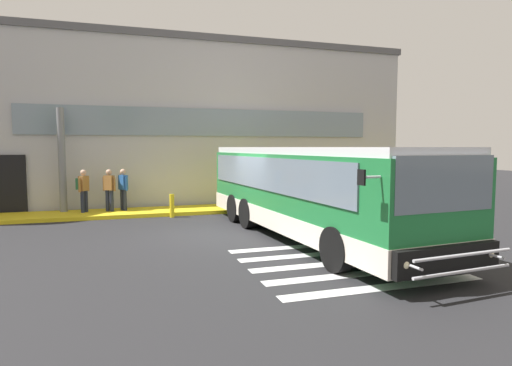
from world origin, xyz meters
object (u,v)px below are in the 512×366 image
bus_main_foreground (309,193)px  safety_bollard_yellow (172,206)px  entry_support_column (62,160)px  passenger_at_curb_edge (123,187)px  passenger_by_doorway (109,188)px  passenger_near_column (83,188)px

bus_main_foreground → safety_bollard_yellow: (-3.47, 4.95, -0.88)m
entry_support_column → bus_main_foreground: entry_support_column is taller
bus_main_foreground → passenger_at_curb_edge: (-5.23, 6.39, -0.25)m
bus_main_foreground → safety_bollard_yellow: bus_main_foreground is taller
passenger_by_doorway → passenger_at_curb_edge: same height
entry_support_column → passenger_at_curb_edge: entry_support_column is taller
entry_support_column → safety_bollard_yellow: bearing=-24.0°
passenger_by_doorway → passenger_at_curb_edge: 0.54m
safety_bollard_yellow → entry_support_column: bearing=156.0°
entry_support_column → passenger_by_doorway: 2.12m
passenger_at_curb_edge → safety_bollard_yellow: 2.36m
entry_support_column → passenger_near_column: 1.40m
entry_support_column → bus_main_foreground: bearing=-42.0°
passenger_at_curb_edge → safety_bollard_yellow: passenger_at_curb_edge is taller
passenger_near_column → safety_bollard_yellow: bearing=-22.7°
bus_main_foreground → passenger_by_doorway: size_ratio=6.61×
entry_support_column → passenger_at_curb_edge: size_ratio=2.44×
passenger_near_column → passenger_by_doorway: bearing=-1.8°
passenger_at_curb_edge → bus_main_foreground: bearing=-50.7°
entry_support_column → passenger_at_curb_edge: bearing=-9.1°
entry_support_column → bus_main_foreground: 10.13m
passenger_near_column → safety_bollard_yellow: 3.60m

